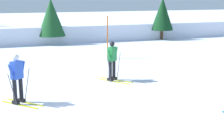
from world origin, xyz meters
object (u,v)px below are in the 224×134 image
at_px(skier_green, 112,60).
at_px(trail_marker_pole, 107,37).
at_px(conifer_far_right, 162,14).
at_px(skier_blue, 17,77).
at_px(conifer_far_centre, 51,17).

distance_m(skier_green, trail_marker_pole, 5.03).
height_order(trail_marker_pole, conifer_far_right, conifer_far_right).
bearing_deg(skier_green, skier_blue, -156.00).
xyz_separation_m(trail_marker_pole, conifer_far_centre, (-2.25, 6.57, 0.77)).
distance_m(skier_blue, trail_marker_pole, 8.51).
xyz_separation_m(skier_green, trail_marker_pole, (1.36, 4.83, 0.31)).
height_order(skier_green, trail_marker_pole, trail_marker_pole).
xyz_separation_m(trail_marker_pole, conifer_far_right, (6.80, 6.22, 0.87)).
xyz_separation_m(skier_green, conifer_far_right, (8.17, 11.05, 1.19)).
height_order(skier_blue, trail_marker_pole, trail_marker_pole).
height_order(skier_blue, conifer_far_centre, conifer_far_centre).
relative_size(skier_green, conifer_far_centre, 0.51).
bearing_deg(skier_green, conifer_far_right, 53.53).
distance_m(trail_marker_pole, conifer_far_right, 9.26).
bearing_deg(skier_blue, conifer_far_centre, 76.73).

